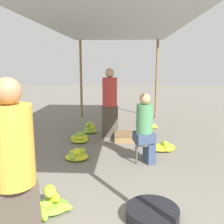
{
  "coord_description": "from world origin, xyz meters",
  "views": [
    {
      "loc": [
        0.27,
        -1.48,
        1.79
      ],
      "look_at": [
        0.0,
        3.12,
        0.9
      ],
      "focal_mm": 40.0,
      "sensor_mm": 36.0,
      "label": 1
    }
  ],
  "objects": [
    {
      "name": "stool",
      "position": [
        0.6,
        2.95,
        0.3
      ],
      "size": [
        0.34,
        0.34,
        0.38
      ],
      "color": "#4C4C4C",
      "rests_on": "ground"
    },
    {
      "name": "canopy_tarp",
      "position": [
        0.0,
        3.57,
        2.59
      ],
      "size": [
        2.91,
        6.94,
        0.04
      ],
      "primitive_type": "cube",
      "color": "#B2B2B7",
      "rests_on": "canopy_post_front_left"
    },
    {
      "name": "banana_pile_right_0",
      "position": [
        1.07,
        3.6,
        0.06
      ],
      "size": [
        0.63,
        0.51,
        0.19
      ],
      "color": "#C7D428",
      "rests_on": "ground"
    },
    {
      "name": "vendor_foreground",
      "position": [
        -0.67,
        0.44,
        0.88
      ],
      "size": [
        0.48,
        0.48,
        1.69
      ],
      "color": "#4C4238",
      "rests_on": "ground"
    },
    {
      "name": "vendor_seated",
      "position": [
        0.62,
        2.94,
        0.66
      ],
      "size": [
        0.42,
        0.42,
        1.28
      ],
      "color": "#384766",
      "rests_on": "ground"
    },
    {
      "name": "crate_near",
      "position": [
        0.26,
        4.25,
        0.08
      ],
      "size": [
        0.52,
        0.52,
        0.17
      ],
      "color": "#9E7A4C",
      "rests_on": "ground"
    },
    {
      "name": "canopy_post_back_right",
      "position": [
        1.25,
        6.84,
        1.28
      ],
      "size": [
        0.08,
        0.08,
        2.57
      ],
      "primitive_type": "cylinder",
      "color": "olive",
      "rests_on": "ground"
    },
    {
      "name": "canopy_post_back_left",
      "position": [
        -1.25,
        6.84,
        1.28
      ],
      "size": [
        0.08,
        0.08,
        2.57
      ],
      "primitive_type": "cylinder",
      "color": "olive",
      "rests_on": "ground"
    },
    {
      "name": "banana_pile_left_3",
      "position": [
        -0.81,
        4.04,
        0.09
      ],
      "size": [
        0.47,
        0.47,
        0.24
      ],
      "color": "#9CC330",
      "rests_on": "ground"
    },
    {
      "name": "banana_pile_left_0",
      "position": [
        -0.66,
        1.27,
        0.1
      ],
      "size": [
        0.56,
        0.53,
        0.32
      ],
      "color": "#9FC430",
      "rests_on": "ground"
    },
    {
      "name": "banana_pile_left_2",
      "position": [
        -0.69,
        4.83,
        0.12
      ],
      "size": [
        0.37,
        0.39,
        0.31
      ],
      "color": "#95C031",
      "rests_on": "ground"
    },
    {
      "name": "banana_pile_left_1",
      "position": [
        -0.68,
        2.99,
        0.08
      ],
      "size": [
        0.44,
        0.5,
        0.22
      ],
      "color": "#C9D528",
      "rests_on": "ground"
    },
    {
      "name": "banana_pile_right_1",
      "position": [
        0.88,
        5.39,
        0.06
      ],
      "size": [
        0.59,
        0.44,
        0.16
      ],
      "color": "#9BC230",
      "rests_on": "ground"
    },
    {
      "name": "shopper_walking_mid",
      "position": [
        -0.14,
        4.54,
        0.88
      ],
      "size": [
        0.43,
        0.43,
        1.69
      ],
      "color": "#4C4238",
      "rests_on": "ground"
    },
    {
      "name": "basin_black",
      "position": [
        0.59,
        1.16,
        0.08
      ],
      "size": [
        0.62,
        0.62,
        0.15
      ],
      "color": "black",
      "rests_on": "ground"
    }
  ]
}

